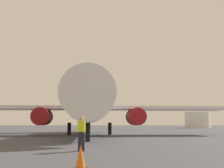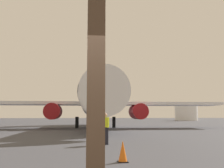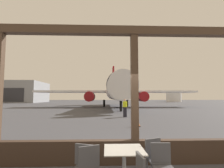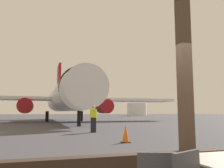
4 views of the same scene
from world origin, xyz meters
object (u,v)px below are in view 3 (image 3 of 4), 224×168
object	(u,v)px
cafe_chair_window_right	(86,160)
traffic_cone	(137,121)
dining_table	(124,165)
airplane	(116,90)
cafe_chair_aisle_right	(87,165)
cafe_chair_window_left	(156,156)
ground_crew_worker	(125,108)
cafe_chair_aisle_left	(162,163)
distant_hangar	(15,92)
fuel_storage_tank	(174,97)

from	to	relation	value
cafe_chair_window_right	traffic_cone	size ratio (longest dim) A/B	1.20
dining_table	airplane	xyz separation A→B (m)	(1.66, 30.50, 2.90)
cafe_chair_window_right	traffic_cone	world-z (taller)	cafe_chair_window_right
cafe_chair_window_right	cafe_chair_aisle_right	bearing A→B (deg)	-79.32
cafe_chair_aisle_right	cafe_chair_window_left	bearing A→B (deg)	18.21
ground_crew_worker	cafe_chair_aisle_left	bearing A→B (deg)	-93.08
cafe_chair_window_right	cafe_chair_aisle_left	size ratio (longest dim) A/B	0.99
cafe_chair_window_left	distant_hangar	bearing A→B (deg)	119.69
dining_table	cafe_chair_aisle_left	size ratio (longest dim) A/B	0.90
cafe_chair_window_left	fuel_storage_tank	size ratio (longest dim) A/B	0.13
dining_table	cafe_chair_window_right	xyz separation A→B (m)	(-0.78, 0.09, 0.07)
cafe_chair_window_right	distant_hangar	bearing A→B (deg)	118.66
distant_hangar	fuel_storage_tank	bearing A→B (deg)	5.86
dining_table	fuel_storage_tank	xyz separation A→B (m)	(31.10, 74.46, 1.72)
traffic_cone	fuel_storage_tank	bearing A→B (deg)	66.27
dining_table	cafe_chair_window_right	distance (m)	0.79
cafe_chair_window_right	distant_hangar	distance (m)	76.81
airplane	ground_crew_worker	xyz separation A→B (m)	(-0.21, -17.69, -2.46)
fuel_storage_tank	cafe_chair_window_left	bearing A→B (deg)	-112.26
cafe_chair_aisle_right	distant_hangar	world-z (taller)	distant_hangar
airplane	distant_hangar	world-z (taller)	airplane
cafe_chair_window_right	cafe_chair_window_left	bearing A→B (deg)	5.76
cafe_chair_aisle_left	ground_crew_worker	size ratio (longest dim) A/B	0.51
dining_table	traffic_cone	distance (m)	7.62
ground_crew_worker	fuel_storage_tank	bearing A→B (deg)	64.31
cafe_chair_aisle_left	traffic_cone	world-z (taller)	cafe_chair_aisle_left
cafe_chair_aisle_right	ground_crew_worker	world-z (taller)	ground_crew_worker
cafe_chair_window_left	ground_crew_worker	bearing A→B (deg)	86.69
cafe_chair_window_left	cafe_chair_aisle_left	xyz separation A→B (m)	(0.03, -0.32, -0.02)
cafe_chair_window_right	distant_hangar	xyz separation A→B (m)	(-36.80, 67.33, 3.62)
airplane	cafe_chair_aisle_right	bearing A→B (deg)	-94.43
airplane	distant_hangar	size ratio (longest dim) A/B	1.43
cafe_chair_window_left	cafe_chair_window_right	size ratio (longest dim) A/B	1.02
ground_crew_worker	fuel_storage_tank	distance (m)	68.41
airplane	cafe_chair_window_left	bearing A→B (deg)	-91.77
dining_table	cafe_chair_aisle_left	bearing A→B (deg)	-5.94
dining_table	cafe_chair_window_left	distance (m)	0.77
cafe_chair_window_right	airplane	xyz separation A→B (m)	(2.44, 30.41, 2.83)
airplane	ground_crew_worker	size ratio (longest dim) A/B	18.28
fuel_storage_tank	cafe_chair_window_right	bearing A→B (deg)	-113.20
cafe_chair_aisle_left	distant_hangar	bearing A→B (deg)	119.60
dining_table	fuel_storage_tank	size ratio (longest dim) A/B	0.12
dining_table	distant_hangar	bearing A→B (deg)	119.14
cafe_chair_aisle_left	airplane	xyz separation A→B (m)	(0.90, 30.58, 2.83)
cafe_chair_window_left	fuel_storage_tank	bearing A→B (deg)	67.74
cafe_chair_window_left	distant_hangar	world-z (taller)	distant_hangar
cafe_chair_window_right	airplane	size ratio (longest dim) A/B	0.03
dining_table	cafe_chair_window_left	size ratio (longest dim) A/B	0.89
airplane	distant_hangar	bearing A→B (deg)	136.75
distant_hangar	cafe_chair_window_left	bearing A→B (deg)	-60.31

